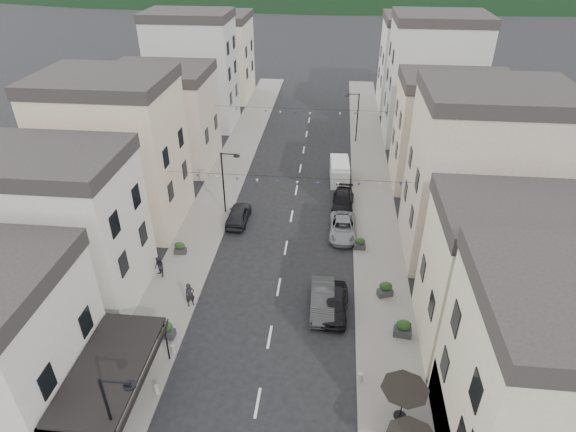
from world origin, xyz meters
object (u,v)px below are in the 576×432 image
at_px(parked_car_e, 238,215).
at_px(parked_car_c, 343,228).
at_px(parked_car_a, 335,304).
at_px(pedestrian_b, 159,267).
at_px(parked_car_b, 322,300).
at_px(pedestrian_a, 190,295).
at_px(parked_car_d, 343,201).
at_px(delivery_van, 340,171).

bearing_deg(parked_car_e, parked_car_c, 173.96).
bearing_deg(parked_car_a, pedestrian_b, 171.34).
xyz_separation_m(parked_car_b, parked_car_c, (1.35, 9.45, -0.08)).
height_order(parked_car_e, pedestrian_a, pedestrian_a).
relative_size(parked_car_c, parked_car_d, 1.02).
distance_m(pedestrian_a, pedestrian_b, 4.29).
distance_m(delivery_van, pedestrian_b, 21.83).
height_order(parked_car_e, delivery_van, delivery_van).
height_order(parked_car_d, pedestrian_a, pedestrian_a).
bearing_deg(parked_car_d, pedestrian_b, -136.46).
relative_size(parked_car_b, parked_car_d, 0.96).
bearing_deg(parked_car_d, parked_car_a, -89.37).
distance_m(parked_car_c, parked_car_e, 9.26).
bearing_deg(pedestrian_b, parked_car_c, 68.74).
height_order(parked_car_c, pedestrian_b, pedestrian_b).
distance_m(parked_car_b, delivery_van, 19.67).
bearing_deg(parked_car_d, delivery_van, 96.62).
xyz_separation_m(parked_car_a, parked_car_c, (0.50, 9.73, -0.07)).
height_order(parked_car_b, pedestrian_b, pedestrian_b).
distance_m(parked_car_a, parked_car_c, 9.74).
height_order(parked_car_a, parked_car_c, parked_car_a).
xyz_separation_m(parked_car_c, parked_car_d, (0.00, 4.51, 0.02)).
height_order(parked_car_a, delivery_van, delivery_van).
height_order(parked_car_d, parked_car_e, parked_car_e).
xyz_separation_m(parked_car_a, delivery_van, (0.10, 19.92, 0.34)).
bearing_deg(delivery_van, pedestrian_a, -119.16).
xyz_separation_m(parked_car_b, pedestrian_b, (-12.20, 2.22, 0.19)).
bearing_deg(parked_car_c, pedestrian_b, -152.38).
bearing_deg(pedestrian_b, parked_car_d, 81.55).
bearing_deg(parked_car_e, pedestrian_a, 84.58).
bearing_deg(pedestrian_a, parked_car_b, -30.15).
distance_m(delivery_van, pedestrian_a, 22.65).
xyz_separation_m(parked_car_d, parked_car_e, (-9.20, -3.42, 0.06)).
bearing_deg(pedestrian_b, parked_car_b, 30.36).
bearing_deg(pedestrian_b, parked_car_e, 103.02).
xyz_separation_m(parked_car_b, parked_car_d, (1.35, 13.96, -0.06)).
bearing_deg(pedestrian_a, delivery_van, 29.31).
height_order(parked_car_b, parked_car_e, parked_car_b).
xyz_separation_m(parked_car_a, parked_car_e, (-8.70, 10.81, 0.00)).
xyz_separation_m(parked_car_a, pedestrian_b, (-13.05, 2.49, 0.20)).
height_order(parked_car_a, pedestrian_a, pedestrian_a).
bearing_deg(pedestrian_a, parked_car_a, -32.12).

